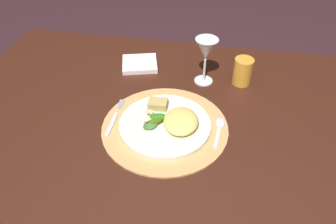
% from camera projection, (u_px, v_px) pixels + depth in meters
% --- Properties ---
extents(dining_table, '(1.44, 0.89, 0.70)m').
position_uv_depth(dining_table, '(172.00, 142.00, 1.12)').
color(dining_table, '#3C1C11').
rests_on(dining_table, ground).
extents(placemat, '(0.38, 0.38, 0.01)m').
position_uv_depth(placemat, '(165.00, 127.00, 0.98)').
color(placemat, tan).
rests_on(placemat, dining_table).
extents(dinner_plate, '(0.27, 0.27, 0.01)m').
position_uv_depth(dinner_plate, '(165.00, 125.00, 0.97)').
color(dinner_plate, silver).
rests_on(dinner_plate, placemat).
extents(pasta_serving, '(0.11, 0.13, 0.03)m').
position_uv_depth(pasta_serving, '(181.00, 121.00, 0.95)').
color(pasta_serving, '#EBD16A').
rests_on(pasta_serving, dinner_plate).
extents(salad_greens, '(0.07, 0.08, 0.03)m').
position_uv_depth(salad_greens, '(154.00, 120.00, 0.96)').
color(salad_greens, '#3E5712').
rests_on(salad_greens, dinner_plate).
extents(bread_piece, '(0.06, 0.05, 0.02)m').
position_uv_depth(bread_piece, '(158.00, 104.00, 1.01)').
color(bread_piece, tan).
rests_on(bread_piece, dinner_plate).
extents(fork, '(0.01, 0.17, 0.00)m').
position_uv_depth(fork, '(114.00, 119.00, 1.00)').
color(fork, silver).
rests_on(fork, placemat).
extents(spoon, '(0.03, 0.13, 0.01)m').
position_uv_depth(spoon, '(219.00, 126.00, 0.97)').
color(spoon, silver).
rests_on(spoon, placemat).
extents(napkin, '(0.15, 0.15, 0.02)m').
position_uv_depth(napkin, '(140.00, 64.00, 1.23)').
color(napkin, white).
rests_on(napkin, dining_table).
extents(wine_glass, '(0.08, 0.08, 0.16)m').
position_uv_depth(wine_glass, '(206.00, 51.00, 1.08)').
color(wine_glass, silver).
rests_on(wine_glass, dining_table).
extents(amber_tumbler, '(0.06, 0.06, 0.09)m').
position_uv_depth(amber_tumbler, '(243.00, 71.00, 1.12)').
color(amber_tumbler, gold).
rests_on(amber_tumbler, dining_table).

